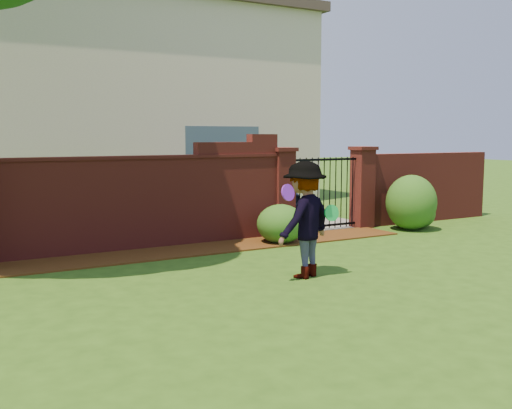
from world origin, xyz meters
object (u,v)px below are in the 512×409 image
man (306,220)px  frisbee_purple (288,193)px  car (255,190)px  frisbee_green (332,213)px

man → frisbee_purple: size_ratio=7.13×
car → frisbee_purple: (-3.24, -6.66, 0.64)m
car → frisbee_green: size_ratio=16.00×
man → frisbee_purple: bearing=-3.1°
car → frisbee_green: bearing=-101.0°
car → man: size_ratio=2.27×
frisbee_purple → frisbee_green: size_ratio=0.99×
car → frisbee_green: (-2.48, -6.70, 0.30)m
car → frisbee_purple: bearing=-106.6°
man → frisbee_green: man is taller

